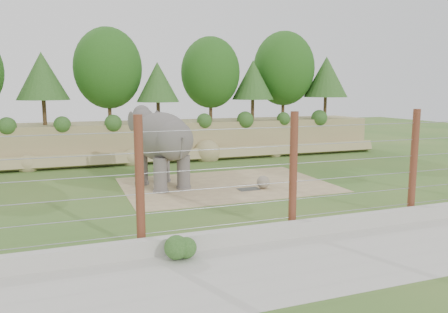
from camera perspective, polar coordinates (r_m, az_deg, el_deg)
name	(u,v)px	position (r m, az deg, el deg)	size (l,w,h in m)	color
ground	(240,200)	(18.83, 2.13, -5.69)	(90.00, 90.00, 0.00)	#336524
back_embankment	(178,100)	(30.49, -6.01, 7.33)	(30.00, 5.52, 8.77)	tan
dirt_patch	(226,185)	(21.72, 0.32, -3.70)	(10.00, 7.00, 0.02)	#9A7E5F
drain_grate	(249,189)	(20.70, 3.24, -4.27)	(1.00, 0.60, 0.03)	#262628
elephant	(162,148)	(21.20, -8.16, 1.08)	(2.01, 4.69, 3.79)	#5D5652
stone_ball	(263,182)	(20.91, 5.14, -3.34)	(0.61, 0.61, 0.61)	gray
retaining_wall	(300,229)	(14.45, 9.84, -9.28)	(26.00, 0.35, 0.50)	beige
walkway	(336,258)	(12.95, 14.37, -12.74)	(26.00, 4.00, 0.01)	beige
barrier_fence	(293,173)	(14.44, 9.03, -2.10)	(20.26, 0.26, 4.00)	#5E261B
walkway_shrub	(184,250)	(12.22, -5.29, -12.10)	(0.68, 0.68, 0.68)	#27501B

